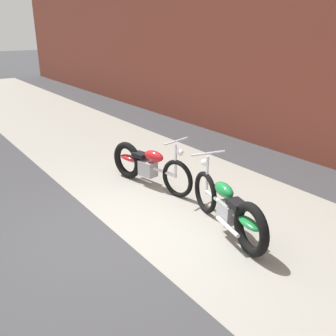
{
  "coord_description": "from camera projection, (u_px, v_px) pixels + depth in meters",
  "views": [
    {
      "loc": [
        4.4,
        -2.25,
        2.89
      ],
      "look_at": [
        -0.13,
        1.03,
        0.75
      ],
      "focal_mm": 40.98,
      "sensor_mm": 36.0,
      "label": 1
    }
  ],
  "objects": [
    {
      "name": "ground_plane",
      "position": [
        116.0,
        233.0,
        5.59
      ],
      "size": [
        80.0,
        80.0,
        0.0
      ],
      "primitive_type": "plane",
      "color": "#38383A"
    },
    {
      "name": "sidewalk_slab",
      "position": [
        206.0,
        202.0,
        6.55
      ],
      "size": [
        36.0,
        3.5,
        0.01
      ],
      "primitive_type": "cube",
      "color": "gray",
      "rests_on": "ground"
    },
    {
      "name": "motorcycle_red",
      "position": [
        145.0,
        165.0,
        7.15
      ],
      "size": [
        1.99,
        0.67,
        1.03
      ],
      "rotation": [
        0.0,
        0.0,
        0.2
      ],
      "color": "black",
      "rests_on": "ground"
    },
    {
      "name": "motorcycle_green",
      "position": [
        231.0,
        211.0,
        5.4
      ],
      "size": [
        1.97,
        0.75,
        1.03
      ],
      "rotation": [
        0.0,
        0.0,
        2.9
      ],
      "color": "black",
      "rests_on": "ground"
    }
  ]
}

